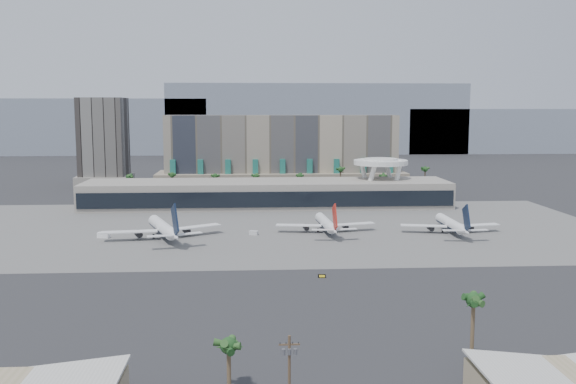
{
  "coord_description": "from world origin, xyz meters",
  "views": [
    {
      "loc": [
        -7.64,
        -188.53,
        45.98
      ],
      "look_at": [
        5.79,
        40.0,
        15.91
      ],
      "focal_mm": 40.0,
      "sensor_mm": 36.0,
      "label": 1
    }
  ],
  "objects": [
    {
      "name": "terminal",
      "position": [
        0.0,
        109.84,
        6.52
      ],
      "size": [
        170.0,
        32.5,
        14.5
      ],
      "color": "#9D968A",
      "rests_on": "ground"
    },
    {
      "name": "airliner_centre",
      "position": [
        20.33,
        44.78,
        3.38
      ],
      "size": [
        37.6,
        38.79,
        13.38
      ],
      "rotation": [
        0.0,
        0.0,
        0.06
      ],
      "color": "white",
      "rests_on": "ground"
    },
    {
      "name": "office_tower",
      "position": [
        -95.0,
        200.0,
        22.94
      ],
      "size": [
        30.0,
        30.0,
        52.0
      ],
      "color": "black",
      "rests_on": "ground"
    },
    {
      "name": "utility_pole",
      "position": [
        -2.0,
        -96.09,
        7.14
      ],
      "size": [
        3.2,
        0.85,
        12.0
      ],
      "color": "#4C3826",
      "rests_on": "ground"
    },
    {
      "name": "taxiway_sign",
      "position": [
        11.59,
        -19.08,
        0.49
      ],
      "size": [
        2.18,
        0.49,
        0.98
      ],
      "rotation": [
        0.0,
        0.0,
        -0.08
      ],
      "color": "black",
      "rests_on": "ground"
    },
    {
      "name": "hotel",
      "position": [
        10.0,
        174.41,
        16.81
      ],
      "size": [
        140.0,
        30.0,
        42.0
      ],
      "color": "tan",
      "rests_on": "ground"
    },
    {
      "name": "palm_row",
      "position": [
        7.0,
        145.0,
        10.5
      ],
      "size": [
        157.8,
        2.8,
        13.1
      ],
      "color": "brown",
      "rests_on": "ground"
    },
    {
      "name": "saucer_structure",
      "position": [
        55.0,
        116.0,
        18.45
      ],
      "size": [
        26.0,
        26.0,
        21.89
      ],
      "color": "white",
      "rests_on": "ground"
    },
    {
      "name": "ground",
      "position": [
        0.0,
        0.0,
        0.0
      ],
      "size": [
        900.0,
        900.0,
        0.0
      ],
      "primitive_type": "plane",
      "color": "#232326",
      "rests_on": "ground"
    },
    {
      "name": "mountain_ridge",
      "position": [
        27.88,
        470.0,
        29.89
      ],
      "size": [
        680.0,
        60.0,
        70.0
      ],
      "color": "gray",
      "rests_on": "ground"
    },
    {
      "name": "service_vehicle_b",
      "position": [
        -6.69,
        41.4,
        0.78
      ],
      "size": [
        3.4,
        2.57,
        1.55
      ],
      "primitive_type": "cube",
      "rotation": [
        0.0,
        0.0,
        -0.31
      ],
      "color": "silver",
      "rests_on": "ground"
    },
    {
      "name": "service_vehicle_a",
      "position": [
        -60.16,
        39.25,
        1.01
      ],
      "size": [
        4.48,
        2.93,
        2.02
      ],
      "primitive_type": "cube",
      "rotation": [
        0.0,
        0.0,
        -0.24
      ],
      "color": "white",
      "rests_on": "ground"
    },
    {
      "name": "near_palm_a",
      "position": [
        -11.4,
        -88.6,
        6.43
      ],
      "size": [
        6.0,
        6.0,
        9.22
      ],
      "color": "brown",
      "rests_on": "ground"
    },
    {
      "name": "near_palm_b",
      "position": [
        31.9,
        -80.02,
        10.58
      ],
      "size": [
        6.0,
        6.0,
        13.45
      ],
      "color": "brown",
      "rests_on": "ground"
    },
    {
      "name": "apron_pad",
      "position": [
        0.0,
        55.0,
        0.03
      ],
      "size": [
        260.0,
        130.0,
        0.06
      ],
      "primitive_type": "cube",
      "color": "#5B5B59",
      "rests_on": "ground"
    },
    {
      "name": "airliner_right",
      "position": [
        66.35,
        40.7,
        3.36
      ],
      "size": [
        37.56,
        38.61,
        13.34
      ],
      "rotation": [
        0.0,
        0.0,
        -0.0
      ],
      "color": "white",
      "rests_on": "ground"
    },
    {
      "name": "airliner_left",
      "position": [
        -38.61,
        36.81,
        3.87
      ],
      "size": [
        41.27,
        42.65,
        15.34
      ],
      "rotation": [
        0.0,
        0.0,
        0.34
      ],
      "color": "white",
      "rests_on": "ground"
    }
  ]
}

